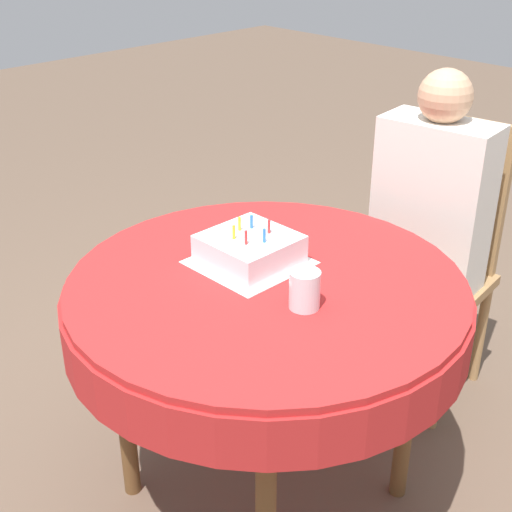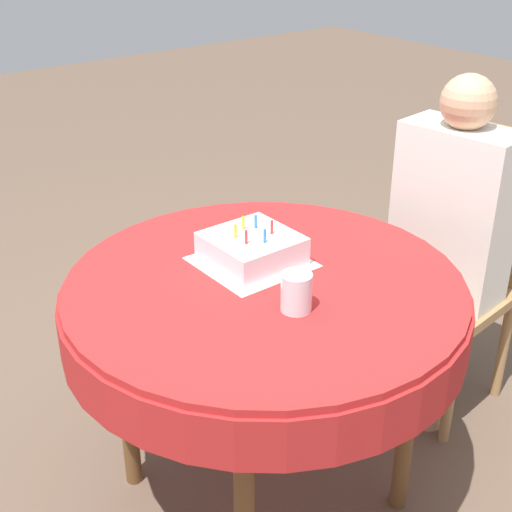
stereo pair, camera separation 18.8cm
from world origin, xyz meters
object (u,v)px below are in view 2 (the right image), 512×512
person (448,225)px  drinking_glass (296,292)px  birthday_cake (252,249)px  chair (457,264)px

person → drinking_glass: 0.81m
birthday_cake → drinking_glass: 0.27m
chair → person: bearing=-90.0°
person → chair: bearing=90.0°
person → birthday_cake: 0.74m
chair → person: person is taller
drinking_glass → chair: bearing=100.9°
drinking_glass → birthday_cake: bearing=165.9°
person → drinking_glass: size_ratio=12.07×
person → drinking_glass: bearing=-85.3°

